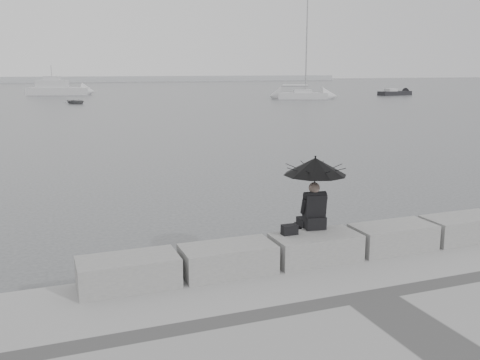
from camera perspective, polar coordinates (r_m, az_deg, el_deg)
name	(u,v)px	position (r m, az deg, el deg)	size (l,w,h in m)	color
ground	(303,277)	(10.57, 6.74, -10.28)	(360.00, 360.00, 0.00)	#434648
stone_block_far_left	(128,272)	(8.89, -11.83, -9.63)	(1.60, 0.80, 0.50)	slate
stone_block_left	(228,259)	(9.27, -1.30, -8.45)	(1.60, 0.80, 0.50)	slate
stone_block_centre	(315,248)	(9.94, 8.05, -7.16)	(1.60, 0.80, 0.50)	slate
stone_block_right	(393,237)	(10.83, 16.00, -5.90)	(1.60, 0.80, 0.50)	slate
stone_block_far_right	(462,228)	(11.90, 22.60, -4.77)	(1.60, 0.80, 0.50)	slate
seated_person	(315,176)	(9.99, 8.02, 0.42)	(1.18, 1.18, 1.39)	black
bag	(290,230)	(9.78, 5.31, -5.29)	(0.29, 0.16, 0.18)	black
distant_landmass	(20,79)	(163.23, -22.45, 9.89)	(180.00, 8.00, 2.80)	#A6A9AC
sailboat_right	(302,95)	(71.86, 6.66, 9.04)	(6.88, 4.53, 12.90)	#BBBBBD
motor_cruiser	(59,89)	(86.65, -18.79, 9.19)	(9.34, 5.17, 4.50)	#BBBBBD
small_motorboat	(395,93)	(84.27, 16.18, 8.90)	(5.84, 2.54, 1.10)	black
dinghy	(76,102)	(64.17, -17.05, 8.00)	(2.87, 1.21, 0.49)	gray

